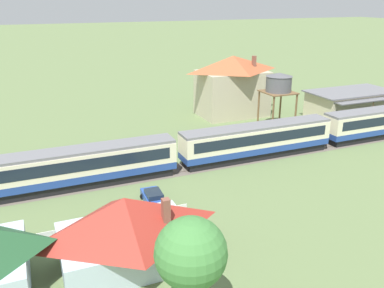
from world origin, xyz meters
TOP-DOWN VIEW (x-y plane):
  - ground_plane at (0.00, 0.00)m, footprint 600.00×600.00m
  - passenger_train at (-18.36, -0.71)m, footprint 84.39×3.10m
  - railway_track at (-9.56, -0.71)m, footprint 134.93×3.60m
  - station_building at (15.17, 8.27)m, footprint 14.22×8.75m
  - station_house_terracotta_roof at (-1.55, 18.04)m, footprint 11.87×8.15m
  - water_tower at (0.81, 8.10)m, footprint 4.48×4.48m
  - cottage_red_roof at (-28.32, -15.53)m, footprint 10.52×7.18m
  - parked_car_blue at (-23.70, -7.55)m, footprint 2.26×4.11m
  - yard_tree_0 at (-26.27, -23.17)m, footprint 4.35×4.35m

SIDE VIEW (x-z plane):
  - ground_plane at x=0.00m, z-range 0.00..0.00m
  - railway_track at x=-9.56m, z-range -0.01..0.03m
  - parked_car_blue at x=-23.70m, z-range -0.03..1.31m
  - passenger_train at x=-18.36m, z-range 0.23..4.47m
  - station_building at x=15.17m, z-range 0.03..4.76m
  - cottage_red_roof at x=-28.32m, z-range 0.11..5.49m
  - yard_tree_0 at x=-26.27m, z-range 1.42..8.64m
  - station_house_terracotta_roof at x=-1.55m, z-range 0.15..10.20m
  - water_tower at x=0.81m, z-range 2.68..11.36m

